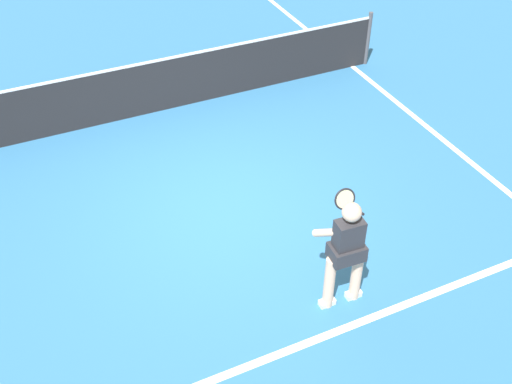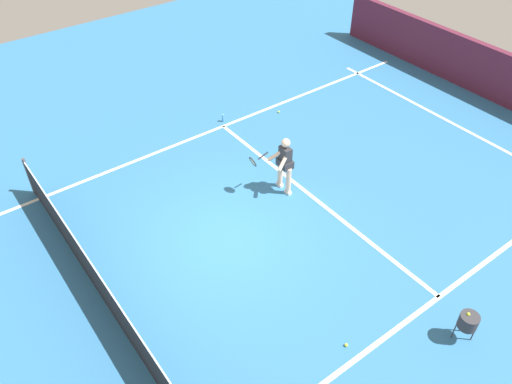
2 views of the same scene
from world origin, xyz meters
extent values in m
plane|color=teal|center=(0.00, 0.00, 0.00)|extent=(27.82, 27.82, 0.00)
cube|color=white|center=(0.00, -2.54, 0.00)|extent=(7.94, 0.10, 0.01)
cube|color=white|center=(3.97, 0.00, 0.00)|extent=(0.10, 19.40, 0.01)
cylinder|color=#4C4C51|center=(4.27, 3.01, 0.54)|extent=(0.08, 0.08, 1.07)
cube|color=#232326|center=(0.00, 3.01, 0.48)|extent=(8.46, 0.02, 0.95)
cube|color=white|center=(0.00, 3.01, 0.97)|extent=(8.46, 0.02, 0.04)
cylinder|color=beige|center=(0.43, -2.14, 0.39)|extent=(0.13, 0.13, 0.78)
cylinder|color=beige|center=(0.78, -2.16, 0.39)|extent=(0.13, 0.13, 0.78)
cube|color=white|center=(0.43, -2.14, 0.04)|extent=(0.20, 0.10, 0.08)
cube|color=white|center=(0.78, -2.16, 0.04)|extent=(0.20, 0.10, 0.08)
cube|color=#2D2D33|center=(0.61, -2.15, 1.04)|extent=(0.33, 0.22, 0.52)
cube|color=#2D2D33|center=(0.61, -2.15, 0.84)|extent=(0.42, 0.31, 0.20)
sphere|color=beige|center=(0.61, -2.15, 1.44)|extent=(0.22, 0.22, 0.22)
cylinder|color=beige|center=(0.47, -1.99, 1.06)|extent=(0.26, 0.48, 0.37)
cylinder|color=beige|center=(0.76, -2.01, 1.06)|extent=(0.31, 0.46, 0.37)
cylinder|color=black|center=(0.97, -1.75, 1.02)|extent=(0.06, 0.30, 0.14)
torus|color=black|center=(0.99, -1.45, 0.96)|extent=(0.29, 0.14, 0.28)
cylinder|color=beige|center=(0.99, -1.45, 0.96)|extent=(0.25, 0.11, 0.23)
camera|label=1|loc=(-2.39, -6.18, 5.74)|focal=42.49mm
camera|label=2|loc=(-7.04, 4.42, 8.45)|focal=36.01mm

